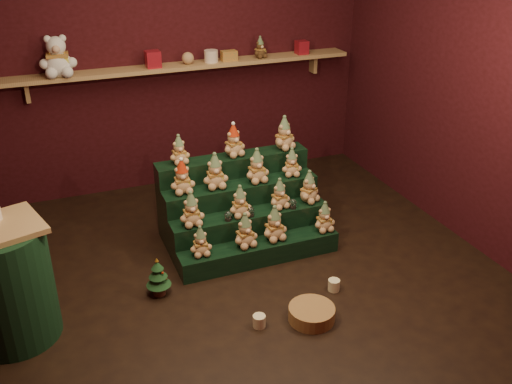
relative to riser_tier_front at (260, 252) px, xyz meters
name	(u,v)px	position (x,y,z in m)	size (l,w,h in m)	color
ground	(251,272)	(-0.13, -0.13, -0.09)	(4.00, 4.00, 0.00)	black
back_wall	(178,52)	(-0.13, 1.92, 1.31)	(4.00, 0.10, 2.80)	black
front_wall	(424,250)	(-0.13, -2.18, 1.31)	(4.00, 0.10, 2.80)	black
right_wall	(477,82)	(1.92, -0.13, 1.31)	(0.10, 4.00, 2.80)	black
back_shelf	(183,67)	(-0.13, 1.75, 1.20)	(3.60, 0.26, 0.24)	tan
riser_tier_front	(260,252)	(0.00, 0.00, 0.00)	(1.40, 0.22, 0.18)	black
riser_tier_midfront	(250,231)	(0.00, 0.22, 0.09)	(1.40, 0.22, 0.36)	black
riser_tier_midback	(241,211)	(0.00, 0.44, 0.18)	(1.40, 0.22, 0.54)	black
riser_tier_back	(233,192)	(0.00, 0.66, 0.27)	(1.40, 0.22, 0.72)	black
teddy_0	(200,241)	(-0.51, 0.01, 0.22)	(0.18, 0.16, 0.25)	tan
teddy_1	(245,230)	(-0.13, 0.00, 0.24)	(0.21, 0.19, 0.29)	tan
teddy_2	(274,223)	(0.14, 0.02, 0.24)	(0.22, 0.19, 0.30)	tan
teddy_3	(324,217)	(0.60, -0.01, 0.22)	(0.19, 0.17, 0.27)	tan
teddy_4	(191,209)	(-0.52, 0.20, 0.42)	(0.21, 0.19, 0.29)	tan
teddy_5	(240,201)	(-0.10, 0.20, 0.41)	(0.19, 0.18, 0.27)	tan
teddy_6	(279,194)	(0.27, 0.22, 0.40)	(0.19, 0.17, 0.27)	tan
teddy_7	(309,187)	(0.56, 0.23, 0.41)	(0.21, 0.18, 0.29)	tan
teddy_8	(182,177)	(-0.52, 0.46, 0.60)	(0.21, 0.19, 0.29)	tan
teddy_9	(215,171)	(-0.23, 0.45, 0.60)	(0.22, 0.20, 0.31)	tan
teddy_10	(257,166)	(0.15, 0.43, 0.60)	(0.22, 0.19, 0.30)	tan
teddy_11	(292,162)	(0.49, 0.44, 0.58)	(0.18, 0.16, 0.26)	tan
teddy_12	(179,150)	(-0.48, 0.68, 0.76)	(0.18, 0.16, 0.25)	tan
teddy_13	(234,140)	(0.02, 0.66, 0.77)	(0.21, 0.19, 0.29)	tan
teddy_14	(284,133)	(0.51, 0.66, 0.78)	(0.22, 0.19, 0.30)	tan
snow_globe_a	(228,216)	(-0.22, 0.16, 0.31)	(0.06, 0.06, 0.08)	black
snow_globe_b	(250,211)	(-0.02, 0.16, 0.32)	(0.07, 0.07, 0.09)	black
snow_globe_c	(293,204)	(0.38, 0.16, 0.31)	(0.06, 0.06, 0.09)	black
side_table	(7,284)	(-1.94, -0.25, 0.34)	(0.68, 0.62, 0.87)	tan
mini_christmas_tree	(158,277)	(-0.90, -0.15, 0.07)	(0.19, 0.19, 0.33)	#49251A
mug_left	(259,321)	(-0.32, -0.80, -0.04)	(0.09, 0.09, 0.09)	beige
mug_right	(334,285)	(0.39, -0.61, -0.04)	(0.09, 0.09, 0.09)	beige
wicker_basket	(312,314)	(0.06, -0.87, -0.04)	(0.34, 0.34, 0.11)	#A57F42
white_bear	(57,51)	(-1.31, 1.71, 1.47)	(0.34, 0.30, 0.47)	white
brown_bear	(260,48)	(0.69, 1.71, 1.34)	(0.15, 0.14, 0.21)	#472D17
gift_tin_red_a	(153,59)	(-0.43, 1.72, 1.31)	(0.14, 0.14, 0.16)	maroon
gift_tin_cream	(211,56)	(0.16, 1.72, 1.29)	(0.14, 0.14, 0.12)	beige
gift_tin_red_b	(302,47)	(1.18, 1.72, 1.30)	(0.12, 0.12, 0.14)	maroon
shelf_plush_ball	(188,58)	(-0.08, 1.72, 1.29)	(0.12, 0.12, 0.12)	tan
scarf_gift_box	(229,56)	(0.35, 1.72, 1.28)	(0.16, 0.10, 0.10)	orange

